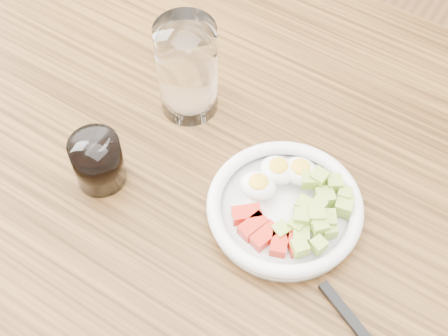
# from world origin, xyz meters

# --- Properties ---
(dining_table) EXTENTS (1.50, 0.90, 0.77)m
(dining_table) POSITION_xyz_m (0.00, 0.00, 0.67)
(dining_table) COLOR brown
(dining_table) RESTS_ON ground
(bowl) EXTENTS (0.20, 0.20, 0.05)m
(bowl) POSITION_xyz_m (0.08, 0.01, 0.79)
(bowl) COLOR white
(bowl) RESTS_ON dining_table
(fork) EXTENTS (0.17, 0.09, 0.01)m
(fork) POSITION_xyz_m (0.23, -0.08, 0.77)
(fork) COLOR black
(fork) RESTS_ON dining_table
(water_glass) EXTENTS (0.08, 0.08, 0.15)m
(water_glass) POSITION_xyz_m (-0.12, 0.09, 0.84)
(water_glass) COLOR white
(water_glass) RESTS_ON dining_table
(coffee_glass) EXTENTS (0.07, 0.07, 0.08)m
(coffee_glass) POSITION_xyz_m (-0.15, -0.07, 0.81)
(coffee_glass) COLOR white
(coffee_glass) RESTS_ON dining_table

